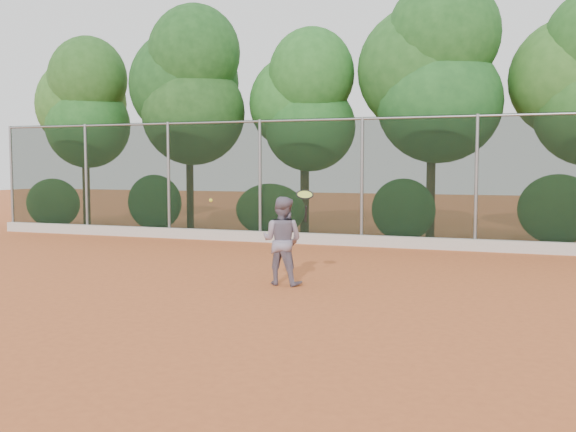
% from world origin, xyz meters
% --- Properties ---
extents(ground, '(80.00, 80.00, 0.00)m').
position_xyz_m(ground, '(0.00, 0.00, 0.00)').
color(ground, '#C7602F').
rests_on(ground, ground).
extents(concrete_curb, '(24.00, 0.20, 0.30)m').
position_xyz_m(concrete_curb, '(0.00, 6.82, 0.15)').
color(concrete_curb, beige).
rests_on(concrete_curb, ground).
extents(tennis_player, '(0.82, 0.66, 1.62)m').
position_xyz_m(tennis_player, '(-0.04, 0.80, 0.81)').
color(tennis_player, gray).
rests_on(tennis_player, ground).
extents(chainlink_fence, '(24.09, 0.09, 3.50)m').
position_xyz_m(chainlink_fence, '(-0.00, 7.00, 1.86)').
color(chainlink_fence, black).
rests_on(chainlink_fence, ground).
extents(foliage_backdrop, '(23.70, 3.63, 7.55)m').
position_xyz_m(foliage_backdrop, '(-0.55, 8.98, 4.40)').
color(foliage_backdrop, '#49351C').
rests_on(foliage_backdrop, ground).
extents(tennis_racket, '(0.41, 0.39, 0.59)m').
position_xyz_m(tennis_racket, '(0.41, 0.76, 1.62)').
color(tennis_racket, black).
rests_on(tennis_racket, ground).
extents(tennis_ball_in_flight, '(0.07, 0.07, 0.07)m').
position_xyz_m(tennis_ball_in_flight, '(-1.72, 1.27, 1.50)').
color(tennis_ball_in_flight, '#EFF237').
rests_on(tennis_ball_in_flight, ground).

